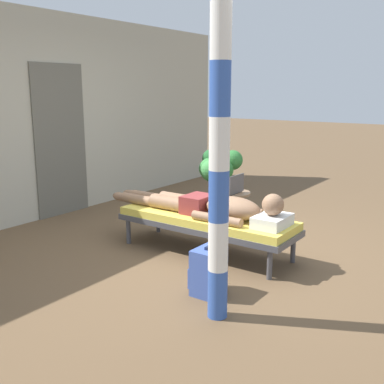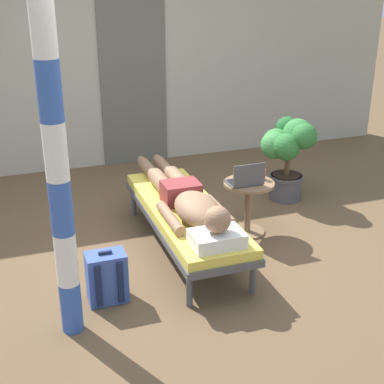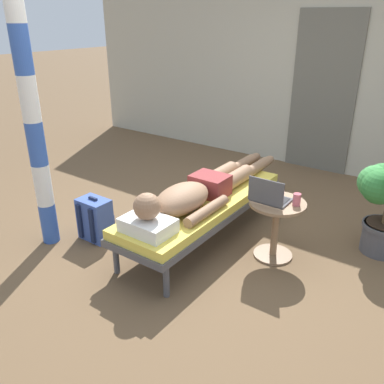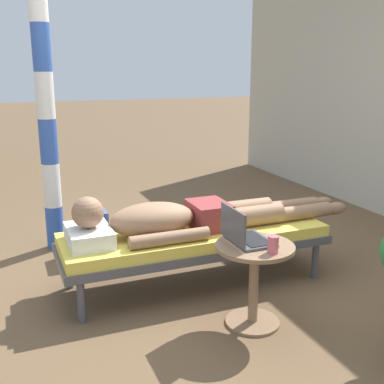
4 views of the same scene
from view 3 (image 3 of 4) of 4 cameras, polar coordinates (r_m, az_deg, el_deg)
name	(u,v)px [view 3 (image 3 of 4)]	position (r m, az deg, el deg)	size (l,w,h in m)	color
ground_plane	(209,241)	(3.84, 2.38, -6.89)	(40.00, 40.00, 0.00)	brown
house_wall_back	(316,66)	(5.74, 17.16, 16.69)	(7.60, 0.20, 2.70)	#B2AD99
house_door_panel	(323,94)	(5.63, 18.04, 13.04)	(0.84, 0.03, 2.04)	#625F54
lounge_chair	(203,206)	(3.72, 1.59, -1.92)	(0.63, 1.95, 0.42)	#4C4C51
person_reclining	(198,191)	(3.59, 0.89, 0.08)	(0.53, 2.17, 0.32)	white
side_table	(276,220)	(3.52, 11.78, -3.85)	(0.48, 0.48, 0.52)	#8C6B4C
laptop	(269,196)	(3.40, 10.82, -0.55)	(0.31, 0.24, 0.23)	#4C4C51
drink_glass	(297,199)	(3.40, 14.59, -1.03)	(0.06, 0.06, 0.10)	#D86672
backpack	(96,219)	(3.90, -13.48, -3.76)	(0.30, 0.26, 0.42)	#3F59A5
porch_post	(29,99)	(3.62, -22.02, 12.10)	(0.15, 0.15, 2.66)	#3359B2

